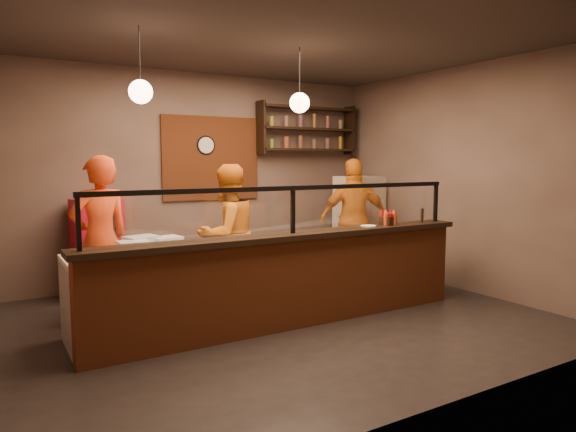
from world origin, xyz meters
TOP-DOWN VIEW (x-y plane):
  - floor at (0.00, 0.00)m, footprint 6.00×6.00m
  - ceiling at (0.00, 0.00)m, footprint 6.00×6.00m
  - wall_back at (0.00, 2.50)m, footprint 6.00×0.00m
  - wall_right at (3.00, 0.00)m, footprint 0.00×5.00m
  - wall_front at (0.00, -2.50)m, footprint 6.00×0.00m
  - brick_patch at (0.20, 2.47)m, footprint 1.60×0.04m
  - service_counter at (0.00, -0.30)m, footprint 4.60×0.25m
  - counter_ledge at (0.00, -0.30)m, footprint 4.70×0.37m
  - worktop_cabinet at (0.00, 0.20)m, footprint 4.60×0.75m
  - worktop at (0.00, 0.20)m, footprint 4.60×0.75m
  - sneeze_guard at (0.00, -0.30)m, footprint 4.50×0.05m
  - wall_shelving at (1.90, 2.32)m, footprint 1.84×0.28m
  - wall_clock at (0.10, 2.46)m, footprint 0.30×0.04m
  - pendant_left at (-1.50, 0.20)m, footprint 0.24×0.24m
  - pendant_right at (0.40, 0.20)m, footprint 0.24×0.24m
  - cook_left at (-1.79, 1.00)m, footprint 0.79×0.61m
  - cook_mid at (-0.25, 0.90)m, footprint 1.02×0.88m
  - cook_right at (2.05, 1.20)m, footprint 1.20×0.83m
  - fridge at (2.60, 1.77)m, footprint 0.78×0.75m
  - red_cooler at (-1.61, 2.15)m, footprint 0.65×0.61m
  - pizza_dough at (-0.40, 0.30)m, footprint 0.71×0.71m
  - prep_tub_a at (-1.25, 0.26)m, footprint 0.33×0.28m
  - prep_tub_b at (-1.51, 0.30)m, footprint 0.38×0.34m
  - prep_tub_c at (-1.65, 0.09)m, footprint 0.30×0.24m
  - rolling_pin at (-1.64, 0.20)m, footprint 0.33×0.09m
  - condiment_caddy at (1.41, -0.28)m, footprint 0.23×0.21m
  - pepper_mill at (1.98, -0.29)m, footprint 0.04×0.04m
  - small_plate at (1.10, -0.27)m, footprint 0.24×0.24m

SIDE VIEW (x-z plane):
  - floor at x=0.00m, z-range 0.00..0.00m
  - worktop_cabinet at x=0.00m, z-range 0.00..0.85m
  - service_counter at x=0.00m, z-range 0.00..1.00m
  - red_cooler at x=-1.61m, z-range 0.00..1.35m
  - fridge at x=2.60m, z-range 0.00..1.60m
  - worktop at x=0.00m, z-range 0.85..0.90m
  - pizza_dough at x=-0.40m, z-range 0.90..0.91m
  - cook_mid at x=-0.25m, z-range 0.00..1.82m
  - rolling_pin at x=-1.64m, z-range 0.90..0.96m
  - cook_right at x=2.05m, z-range 0.00..1.90m
  - cook_left at x=-1.79m, z-range 0.00..1.92m
  - prep_tub_a at x=-1.25m, z-range 0.90..1.05m
  - prep_tub_c at x=-1.65m, z-range 0.90..1.05m
  - prep_tub_b at x=-1.51m, z-range 0.90..1.07m
  - counter_ledge at x=0.00m, z-range 1.00..1.06m
  - small_plate at x=1.10m, z-range 1.06..1.07m
  - condiment_caddy at x=1.41m, z-range 1.06..1.17m
  - pepper_mill at x=1.98m, z-range 1.06..1.24m
  - sneeze_guard at x=0.00m, z-range 1.11..1.63m
  - wall_back at x=0.00m, z-range -1.40..4.60m
  - wall_right at x=3.00m, z-range -0.90..4.10m
  - wall_front at x=0.00m, z-range -1.40..4.60m
  - brick_patch at x=0.20m, z-range 1.25..2.55m
  - wall_clock at x=0.10m, z-range 1.95..2.25m
  - wall_shelving at x=1.90m, z-range 1.98..2.83m
  - pendant_left at x=-1.50m, z-range 2.17..2.94m
  - pendant_right at x=0.40m, z-range 2.17..2.94m
  - ceiling at x=0.00m, z-range 3.20..3.20m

